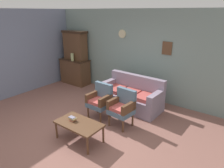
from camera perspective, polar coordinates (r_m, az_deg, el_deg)
ground_plane at (r=4.88m, az=-8.84°, el=-12.85°), size 7.68×7.68×0.00m
wall_back_with_decor at (r=6.35m, az=7.63°, el=8.22°), size 6.40×0.09×2.70m
wall_left_side at (r=6.95m, az=-28.83°, el=6.94°), size 0.06×5.20×2.70m
side_cabinet at (r=7.78m, az=-10.37°, el=3.53°), size 1.16×0.55×0.93m
cabinet_upper_hutch at (r=7.62m, az=-10.40°, el=10.79°), size 0.99×0.38×1.03m
vase_on_cabinet at (r=7.44m, az=-11.18°, el=7.51°), size 0.11×0.11×0.27m
floral_couch at (r=5.79m, az=5.50°, el=-3.53°), size 1.77×0.86×0.90m
armchair_near_cabinet at (r=5.16m, az=-3.38°, el=-4.40°), size 0.53×0.50×0.90m
armchair_near_couch_end at (r=4.80m, az=2.97°, el=-6.34°), size 0.56×0.53×0.90m
coffee_table at (r=4.37m, az=-9.33°, el=-11.30°), size 1.00×0.56×0.42m
book_stack_on_table at (r=4.44m, az=-11.14°, el=-9.61°), size 0.17×0.11×0.08m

